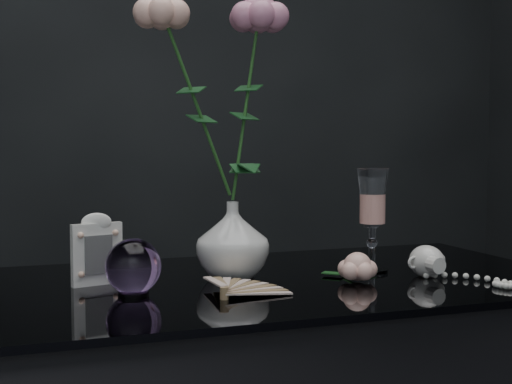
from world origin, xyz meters
name	(u,v)px	position (x,y,z in m)	size (l,w,h in m)	color
vase	(233,240)	(-0.09, 0.09, 0.83)	(0.13, 0.13, 0.14)	silver
wine_glass	(372,221)	(0.18, 0.05, 0.86)	(0.06, 0.06, 0.20)	white
picture_frame	(97,249)	(-0.33, 0.10, 0.82)	(0.09, 0.07, 0.12)	white
paperweight	(133,266)	(-0.28, 0.00, 0.81)	(0.09, 0.09, 0.09)	#BA84D8
paper_fan	(224,292)	(-0.15, -0.08, 0.77)	(0.22, 0.18, 0.02)	beige
loose_rose	(358,267)	(0.11, -0.02, 0.79)	(0.12, 0.15, 0.05)	#FFB6A4
pearl_jar	(427,260)	(0.25, -0.02, 0.79)	(0.20, 0.21, 0.06)	silver
roses	(220,84)	(-0.11, 0.09, 1.11)	(0.28, 0.14, 0.43)	#FEB39E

